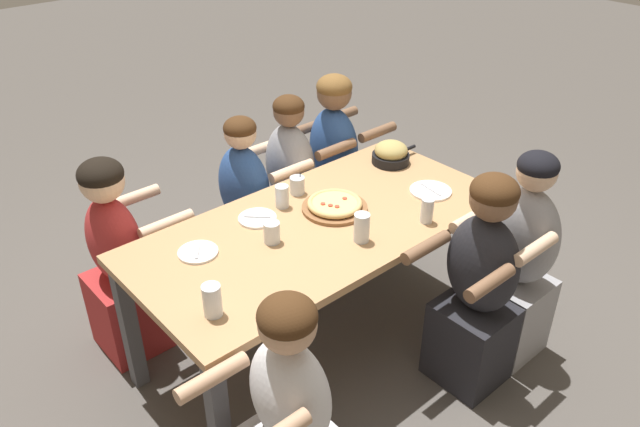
% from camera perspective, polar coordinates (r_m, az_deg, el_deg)
% --- Properties ---
extents(ground_plane, '(18.00, 18.00, 0.00)m').
position_cam_1_polar(ground_plane, '(3.47, -0.00, -11.67)').
color(ground_plane, '#514C47').
rests_on(ground_plane, ground).
extents(dining_table, '(1.86, 0.89, 0.77)m').
position_cam_1_polar(dining_table, '(3.05, -0.00, -2.23)').
color(dining_table, tan).
rests_on(dining_table, ground).
extents(pizza_board_main, '(0.33, 0.33, 0.05)m').
position_cam_1_polar(pizza_board_main, '(3.09, 1.35, 0.76)').
color(pizza_board_main, brown).
rests_on(pizza_board_main, dining_table).
extents(skillet_bowl, '(0.31, 0.21, 0.13)m').
position_cam_1_polar(skillet_bowl, '(3.55, 6.51, 5.47)').
color(skillet_bowl, black).
rests_on(skillet_bowl, dining_table).
extents(empty_plate_a, '(0.22, 0.22, 0.02)m').
position_cam_1_polar(empty_plate_a, '(3.30, 10.08, 2.06)').
color(empty_plate_a, white).
rests_on(empty_plate_a, dining_table).
extents(empty_plate_b, '(0.19, 0.19, 0.02)m').
position_cam_1_polar(empty_plate_b, '(3.03, -5.75, -0.43)').
color(empty_plate_b, white).
rests_on(empty_plate_b, dining_table).
extents(empty_plate_c, '(0.18, 0.18, 0.02)m').
position_cam_1_polar(empty_plate_c, '(2.83, -11.09, -3.49)').
color(empty_plate_c, white).
rests_on(empty_plate_c, dining_table).
extents(cocktail_glass_blue, '(0.08, 0.08, 0.11)m').
position_cam_1_polar(cocktail_glass_blue, '(3.23, -2.09, 2.52)').
color(cocktail_glass_blue, silver).
rests_on(cocktail_glass_blue, dining_table).
extents(drinking_glass_a, '(0.07, 0.07, 0.14)m').
position_cam_1_polar(drinking_glass_a, '(2.84, 3.83, -1.42)').
color(drinking_glass_a, silver).
rests_on(drinking_glass_a, dining_table).
extents(drinking_glass_b, '(0.08, 0.08, 0.10)m').
position_cam_1_polar(drinking_glass_b, '(2.84, -4.43, -1.73)').
color(drinking_glass_b, silver).
rests_on(drinking_glass_b, dining_table).
extents(drinking_glass_c, '(0.06, 0.06, 0.12)m').
position_cam_1_polar(drinking_glass_c, '(3.02, 9.75, 0.13)').
color(drinking_glass_c, silver).
rests_on(drinking_glass_c, dining_table).
extents(drinking_glass_d, '(0.07, 0.07, 0.12)m').
position_cam_1_polar(drinking_glass_d, '(3.11, -3.49, 1.45)').
color(drinking_glass_d, silver).
rests_on(drinking_glass_d, dining_table).
extents(drinking_glass_e, '(0.07, 0.07, 0.14)m').
position_cam_1_polar(drinking_glass_e, '(2.45, -9.81, -8.00)').
color(drinking_glass_e, silver).
rests_on(drinking_glass_e, dining_table).
extents(diner_far_center, '(0.51, 0.40, 1.10)m').
position_cam_1_polar(diner_far_center, '(3.60, -6.72, -0.16)').
color(diner_far_center, '#2D5193').
rests_on(diner_far_center, ground).
extents(diner_near_left, '(0.51, 0.40, 1.10)m').
position_cam_1_polar(diner_near_left, '(2.43, -2.74, -18.74)').
color(diner_near_left, silver).
rests_on(diner_near_left, ground).
extents(diner_far_midright, '(0.51, 0.40, 1.14)m').
position_cam_1_polar(diner_far_midright, '(3.76, -2.62, 1.82)').
color(diner_far_midright, '#99999E').
rests_on(diner_far_midright, ground).
extents(diner_near_midright, '(0.51, 0.40, 1.15)m').
position_cam_1_polar(diner_near_midright, '(3.03, 14.21, -6.93)').
color(diner_near_midright, '#232328').
rests_on(diner_near_midright, ground).
extents(diner_near_right, '(0.51, 0.40, 1.15)m').
position_cam_1_polar(diner_near_right, '(3.27, 17.62, -4.59)').
color(diner_near_right, '#99999E').
rests_on(diner_near_right, ground).
extents(diner_far_left, '(0.51, 0.40, 1.11)m').
position_cam_1_polar(diner_far_left, '(3.30, -17.83, -4.50)').
color(diner_far_left, '#B22D2D').
rests_on(diner_far_left, ground).
extents(diner_far_right, '(0.51, 0.40, 1.18)m').
position_cam_1_polar(diner_far_right, '(3.94, 1.26, 3.92)').
color(diner_far_right, '#2D5193').
rests_on(diner_far_right, ground).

